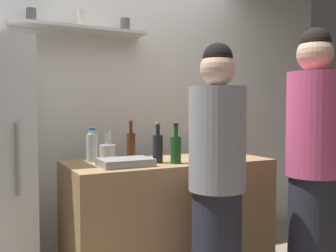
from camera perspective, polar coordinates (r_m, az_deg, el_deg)
back_wall_assembly at (r=3.35m, az=-8.87°, el=3.24°), size 4.80×0.32×2.60m
counter at (r=2.86m, az=0.00°, el=-14.04°), size 1.47×0.68×0.89m
baking_pan at (r=2.48m, az=-6.49°, el=-5.50°), size 0.34×0.24×0.05m
utensil_holder at (r=2.83m, az=-9.17°, el=-3.90°), size 0.12×0.12×0.22m
wine_bottle_dark_glass at (r=2.60m, az=-1.57°, el=-3.29°), size 0.07×0.07×0.29m
wine_bottle_green_glass at (r=2.58m, az=1.19°, el=-3.44°), size 0.07×0.07×0.28m
wine_bottle_amber_glass at (r=2.89m, az=-5.74°, el=-2.75°), size 0.07×0.07×0.29m
water_bottle_plastic at (r=2.72m, az=-11.48°, el=-3.11°), size 0.08×0.08×0.24m
person_grey_hoodie at (r=2.28m, az=7.46°, el=-8.70°), size 0.34×0.34×1.65m
person_pink_top at (r=2.57m, az=21.21°, el=-5.98°), size 0.34×0.34×1.78m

